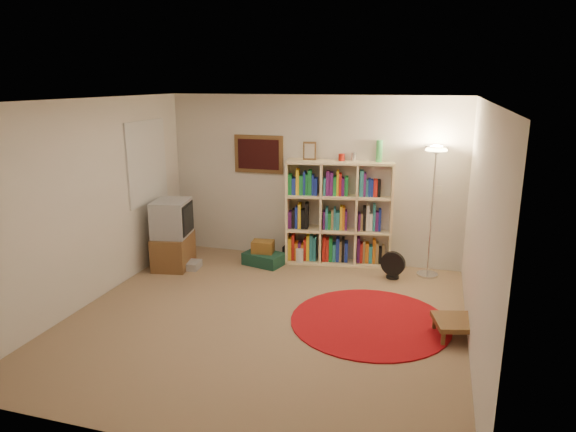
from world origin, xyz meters
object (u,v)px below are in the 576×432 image
at_px(floor_fan, 393,265).
at_px(suitcase, 264,259).
at_px(bookshelf, 337,214).
at_px(side_table, 456,323).
at_px(tv_stand, 173,235).
at_px(floor_lamp, 435,168).

xyz_separation_m(floor_fan, suitcase, (-1.92, 0.02, -0.11)).
bearing_deg(bookshelf, floor_fan, -36.63).
distance_m(bookshelf, floor_fan, 1.15).
bearing_deg(floor_fan, side_table, -49.41).
relative_size(tv_stand, suitcase, 1.57).
relative_size(floor_fan, suitcase, 0.61).
distance_m(bookshelf, tv_stand, 2.46).
relative_size(tv_stand, side_table, 1.81).
height_order(floor_fan, tv_stand, tv_stand).
bearing_deg(side_table, floor_lamp, 100.85).
height_order(floor_fan, suitcase, floor_fan).
bearing_deg(tv_stand, floor_fan, -2.62).
relative_size(bookshelf, tv_stand, 1.85).
distance_m(floor_lamp, side_table, 2.29).
distance_m(bookshelf, floor_lamp, 1.59).
bearing_deg(tv_stand, bookshelf, 10.87).
distance_m(bookshelf, suitcase, 1.29).
relative_size(bookshelf, floor_fan, 4.78).
distance_m(floor_lamp, floor_fan, 1.45).
bearing_deg(floor_fan, tv_stand, -159.51).
bearing_deg(side_table, floor_fan, 117.71).
height_order(bookshelf, side_table, bookshelf).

